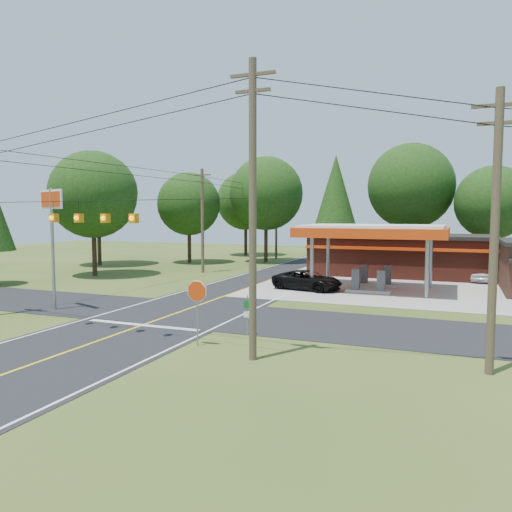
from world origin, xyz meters
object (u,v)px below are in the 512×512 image
at_px(gas_canopy, 373,233).
at_px(octagonal_stop_sign, 197,296).
at_px(suv_car, 307,280).
at_px(sedan_car, 484,273).
at_px(big_stop_sign, 52,219).

bearing_deg(gas_canopy, octagonal_stop_sign, -103.31).
relative_size(suv_car, sedan_car, 1.26).
bearing_deg(suv_car, octagonal_stop_sign, -167.80).
relative_size(gas_canopy, sedan_car, 2.55).
bearing_deg(sedan_car, big_stop_sign, -127.18).
xyz_separation_m(gas_canopy, octagonal_stop_sign, (-4.50, -19.01, -2.09)).
distance_m(suv_car, sedan_car, 15.96).
bearing_deg(sedan_car, gas_canopy, -125.61).
bearing_deg(octagonal_stop_sign, big_stop_sign, 161.26).
bearing_deg(gas_canopy, big_stop_sign, -137.37).
bearing_deg(big_stop_sign, suv_car, 47.96).
height_order(sedan_car, big_stop_sign, big_stop_sign).
height_order(suv_car, sedan_car, suv_car).
relative_size(sedan_car, big_stop_sign, 0.58).
xyz_separation_m(gas_canopy, suv_car, (-4.50, -1.92, -3.54)).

